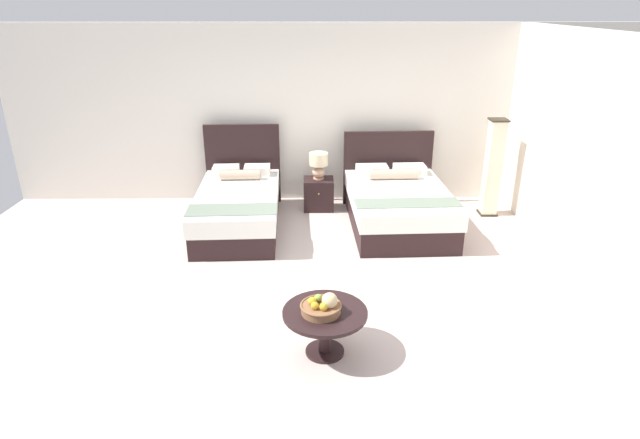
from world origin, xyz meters
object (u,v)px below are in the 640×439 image
coffee_table (325,320)px  floor_lamp_corner (493,168)px  bed_near_corner (398,205)px  nightstand (319,194)px  bed_near_window (239,206)px  fruit_bowl (322,306)px  table_lamp (319,163)px

coffee_table → floor_lamp_corner: 4.32m
bed_near_corner → nightstand: 1.32m
bed_near_window → fruit_bowl: bed_near_window is taller
bed_near_corner → floor_lamp_corner: size_ratio=1.43×
bed_near_corner → fruit_bowl: size_ratio=5.60×
bed_near_window → table_lamp: bearing=30.9°
coffee_table → floor_lamp_corner: bearing=53.3°
bed_near_window → coffee_table: bed_near_window is taller
nightstand → table_lamp: 0.49m
nightstand → floor_lamp_corner: floor_lamp_corner is taller
bed_near_window → floor_lamp_corner: bearing=6.4°
table_lamp → coffee_table: size_ratio=0.53×
bed_near_corner → floor_lamp_corner: bearing=16.3°
bed_near_corner → table_lamp: bed_near_corner is taller
bed_near_window → bed_near_corner: bearing=-0.2°
bed_near_window → floor_lamp_corner: (3.75, 0.42, 0.42)m
fruit_bowl → nightstand: bearing=89.9°
bed_near_window → coffee_table: size_ratio=2.90×
bed_near_window → floor_lamp_corner: size_ratio=1.53×
bed_near_window → table_lamp: size_ratio=5.45×
floor_lamp_corner → nightstand: bearing=174.4°
fruit_bowl → floor_lamp_corner: floor_lamp_corner is taller
nightstand → fruit_bowl: 3.75m
nightstand → fruit_bowl: bearing=-90.1°
table_lamp → fruit_bowl: (-0.01, -3.76, -0.22)m
table_lamp → fruit_bowl: 3.76m
table_lamp → coffee_table: 3.75m
bed_near_corner → fruit_bowl: bed_near_corner is taller
fruit_bowl → bed_near_corner: bearing=69.6°
nightstand → floor_lamp_corner: 2.65m
bed_near_corner → coffee_table: size_ratio=2.71×
table_lamp → floor_lamp_corner: bearing=-6.1°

